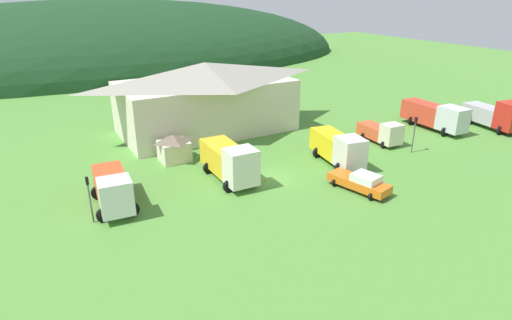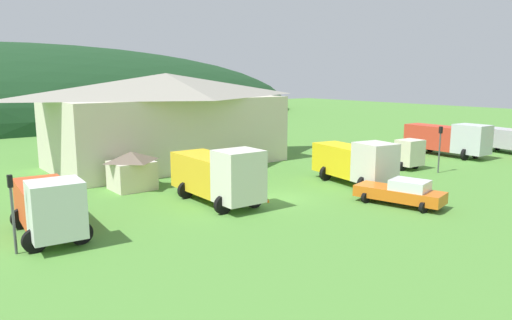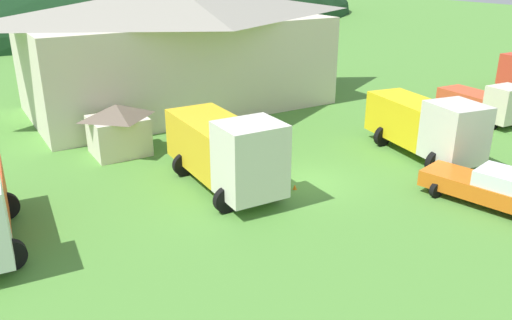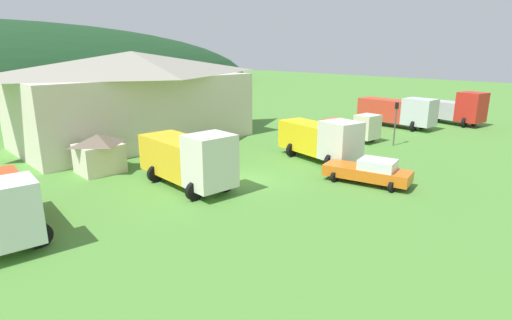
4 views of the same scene
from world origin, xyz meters
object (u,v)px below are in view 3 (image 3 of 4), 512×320
object	(u,v)px
heavy_rig_striped	(226,149)
service_pickup_orange	(491,187)
depot_building	(178,46)
light_truck_cream	(485,103)
traffic_cone_near_pickup	(295,189)
play_shed_cream	(118,128)
flatbed_truck_yellow	(427,124)

from	to	relation	value
heavy_rig_striped	service_pickup_orange	xyz separation A→B (m)	(8.54, -7.42, -1.03)
depot_building	light_truck_cream	xyz separation A→B (m)	(14.91, -13.66, -2.94)
light_truck_cream	service_pickup_orange	size ratio (longest dim) A/B	0.97
heavy_rig_striped	depot_building	bearing A→B (deg)	165.88
traffic_cone_near_pickup	depot_building	bearing A→B (deg)	84.89
heavy_rig_striped	light_truck_cream	world-z (taller)	heavy_rig_striped
depot_building	heavy_rig_striped	bearing A→B (deg)	-105.59
depot_building	heavy_rig_striped	distance (m)	14.85
heavy_rig_striped	traffic_cone_near_pickup	size ratio (longest dim) A/B	15.55
light_truck_cream	depot_building	bearing A→B (deg)	-129.10
service_pickup_orange	depot_building	bearing A→B (deg)	178.28
depot_building	heavy_rig_striped	world-z (taller)	depot_building
light_truck_cream	heavy_rig_striped	bearing A→B (deg)	-85.19
traffic_cone_near_pickup	play_shed_cream	bearing A→B (deg)	121.26
service_pickup_orange	play_shed_cream	bearing A→B (deg)	-155.41
light_truck_cream	traffic_cone_near_pickup	size ratio (longest dim) A/B	11.50
play_shed_cream	traffic_cone_near_pickup	distance (m)	10.23
depot_building	traffic_cone_near_pickup	distance (m)	16.56
heavy_rig_striped	service_pickup_orange	distance (m)	11.37
depot_building	light_truck_cream	bearing A→B (deg)	-42.48
flatbed_truck_yellow	traffic_cone_near_pickup	distance (m)	8.37
play_shed_cream	heavy_rig_striped	distance (m)	7.38
depot_building	play_shed_cream	size ratio (longest dim) A/B	7.04
play_shed_cream	light_truck_cream	size ratio (longest dim) A/B	0.55
depot_building	service_pickup_orange	world-z (taller)	depot_building
flatbed_truck_yellow	depot_building	bearing A→B (deg)	-148.02
depot_building	light_truck_cream	size ratio (longest dim) A/B	3.84
play_shed_cream	traffic_cone_near_pickup	world-z (taller)	play_shed_cream
heavy_rig_striped	traffic_cone_near_pickup	bearing A→B (deg)	55.41
heavy_rig_striped	flatbed_truck_yellow	size ratio (longest dim) A/B	1.01
play_shed_cream	light_truck_cream	xyz separation A→B (m)	(21.60, -6.37, -0.15)
depot_building	play_shed_cream	distance (m)	10.28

